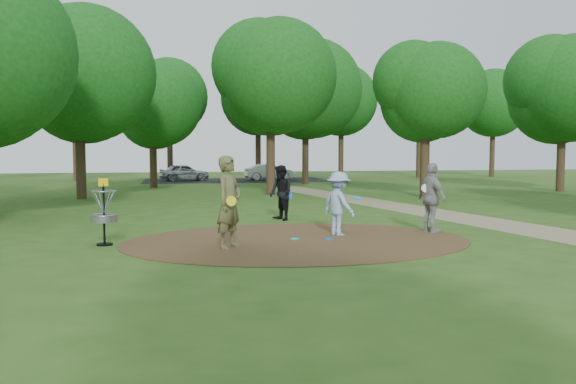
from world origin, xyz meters
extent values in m
plane|color=#2D5119|center=(0.00, 0.00, 0.00)|extent=(100.00, 100.00, 0.00)
cylinder|color=#47301C|center=(0.00, 0.00, 0.01)|extent=(8.40, 8.40, 0.02)
cube|color=#8C7A5B|center=(6.50, 2.00, 0.01)|extent=(7.55, 39.89, 0.01)
cube|color=black|center=(2.00, 30.00, 0.00)|extent=(14.00, 8.00, 0.01)
imported|color=brown|center=(-1.73, -0.72, 1.03)|extent=(0.85, 0.89, 2.06)
cylinder|color=yellow|center=(-1.72, -1.06, 1.09)|extent=(0.22, 0.06, 0.22)
imported|color=#9AB6E6|center=(1.22, 0.66, 0.82)|extent=(0.98, 1.21, 1.64)
cylinder|color=#0C94D7|center=(1.71, 0.62, 0.96)|extent=(0.22, 0.22, 0.08)
imported|color=black|center=(0.39, 4.14, 0.87)|extent=(0.89, 1.01, 1.74)
cylinder|color=blue|center=(0.65, 4.13, 0.77)|extent=(0.22, 0.06, 0.22)
imported|color=#99999C|center=(3.78, 0.64, 0.93)|extent=(0.62, 1.15, 1.86)
cylinder|color=white|center=(3.60, 0.66, 1.19)|extent=(0.23, 0.11, 0.22)
cylinder|color=#18C5BD|center=(-0.05, 0.16, 0.03)|extent=(0.22, 0.22, 0.02)
cylinder|color=blue|center=(0.75, -0.03, 0.03)|extent=(0.22, 0.22, 0.02)
cylinder|color=red|center=(-1.45, 2.03, 0.03)|extent=(0.22, 0.22, 0.02)
imported|color=#B9BAC1|center=(-1.95, 30.36, 0.64)|extent=(3.92, 2.04, 1.27)
imported|color=#AAAFB2|center=(4.55, 29.83, 0.63)|extent=(3.86, 1.50, 1.25)
cylinder|color=black|center=(-4.50, 0.30, 0.68)|extent=(0.05, 0.05, 1.35)
cylinder|color=black|center=(-4.50, 0.30, 0.02)|extent=(0.36, 0.36, 0.04)
cylinder|color=gray|center=(-4.50, 0.30, 0.62)|extent=(0.60, 0.60, 0.16)
torus|color=gray|center=(-4.50, 0.30, 0.70)|extent=(0.63, 0.63, 0.03)
torus|color=gray|center=(-4.50, 0.30, 1.25)|extent=(0.58, 0.58, 0.02)
cube|color=yellow|center=(-4.50, 0.30, 1.45)|extent=(0.22, 0.02, 0.18)
cylinder|color=#332316|center=(-7.00, 14.00, 1.90)|extent=(0.44, 0.44, 3.80)
sphere|color=#134713|center=(-7.00, 14.00, 5.48)|extent=(6.11, 6.11, 6.11)
cylinder|color=#332316|center=(2.00, 15.00, 2.09)|extent=(0.44, 0.44, 4.18)
sphere|color=#134713|center=(2.00, 15.00, 5.75)|extent=(5.72, 5.72, 5.72)
cylinder|color=#332316|center=(9.00, 12.00, 1.80)|extent=(0.44, 0.44, 3.61)
sphere|color=#134713|center=(9.00, 12.00, 4.86)|extent=(4.56, 4.56, 4.56)
cylinder|color=#332316|center=(-4.00, 22.00, 1.71)|extent=(0.44, 0.44, 3.42)
sphere|color=#134713|center=(-4.00, 22.00, 4.82)|extent=(5.11, 5.11, 5.11)
cylinder|color=#332316|center=(6.00, 24.00, 2.19)|extent=(0.44, 0.44, 4.37)
sphere|color=#134713|center=(6.00, 24.00, 6.21)|extent=(6.68, 6.68, 6.68)
cylinder|color=#332316|center=(18.00, 14.00, 1.90)|extent=(0.44, 0.44, 3.80)
sphere|color=#134713|center=(18.00, 14.00, 5.40)|extent=(5.80, 5.80, 5.80)
camera|label=1|loc=(-3.00, -13.06, 2.12)|focal=35.00mm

